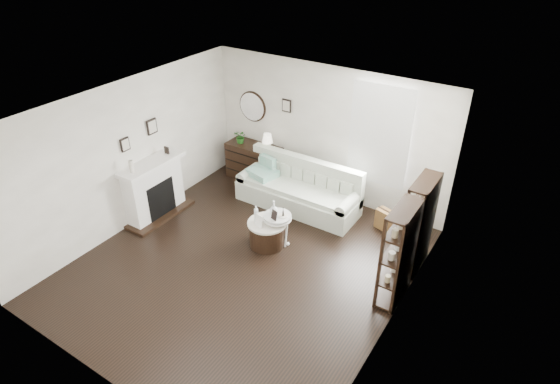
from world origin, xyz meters
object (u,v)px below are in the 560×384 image
Objects in this scene: sofa at (299,192)px; pedestal_table at (277,218)px; drum_table at (267,233)px; dresser at (254,162)px.

sofa is 4.06× the size of pedestal_table.
pedestal_table is (0.14, 0.12, 0.31)m from drum_table.
drum_table is at bearing -140.05° from pedestal_table.
drum_table is (1.56, -1.80, -0.16)m from dresser.
sofa is 1.35m from pedestal_table.
sofa is 3.60× the size of drum_table.
dresser is at bearing 130.81° from drum_table.
sofa reaches higher than pedestal_table.
pedestal_table is at bearing -75.94° from sofa.
drum_table is at bearing -49.19° from dresser.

